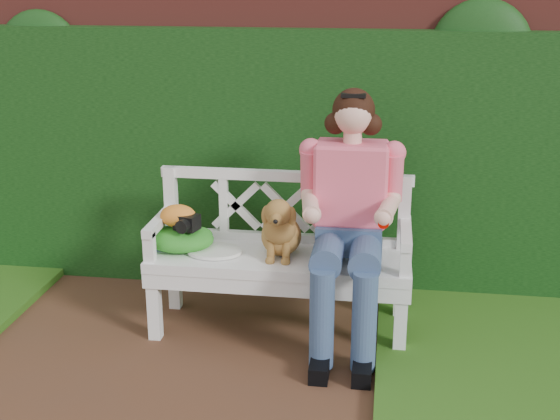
# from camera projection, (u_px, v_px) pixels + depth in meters

# --- Properties ---
(ground) EXTENTS (60.00, 60.00, 0.00)m
(ground) POSITION_uv_depth(u_px,v_px,m) (143.00, 416.00, 3.60)
(ground) COLOR #512F1E
(brick_wall) EXTENTS (10.00, 0.30, 2.20)m
(brick_wall) POSITION_uv_depth(u_px,v_px,m) (223.00, 116.00, 5.04)
(brick_wall) COLOR brown
(brick_wall) RESTS_ON ground
(ivy_hedge) EXTENTS (10.00, 0.18, 1.70)m
(ivy_hedge) POSITION_uv_depth(u_px,v_px,m) (217.00, 160.00, 4.92)
(ivy_hedge) COLOR #1F4F19
(ivy_hedge) RESTS_ON ground
(garden_bench) EXTENTS (1.64, 0.79, 0.48)m
(garden_bench) POSITION_uv_depth(u_px,v_px,m) (280.00, 292.00, 4.39)
(garden_bench) COLOR white
(garden_bench) RESTS_ON ground
(seated_woman) EXTENTS (0.87, 0.98, 1.44)m
(seated_woman) POSITION_uv_depth(u_px,v_px,m) (350.00, 220.00, 4.17)
(seated_woman) COLOR #CB2A47
(seated_woman) RESTS_ON ground
(dog) EXTENTS (0.31, 0.38, 0.37)m
(dog) POSITION_uv_depth(u_px,v_px,m) (281.00, 225.00, 4.23)
(dog) COLOR #B28143
(dog) RESTS_ON garden_bench
(tennis_racket) EXTENTS (0.65, 0.40, 0.03)m
(tennis_racket) POSITION_uv_depth(u_px,v_px,m) (209.00, 251.00, 4.33)
(tennis_racket) COLOR silver
(tennis_racket) RESTS_ON garden_bench
(green_bag) EXTENTS (0.42, 0.33, 0.14)m
(green_bag) POSITION_uv_depth(u_px,v_px,m) (180.00, 238.00, 4.38)
(green_bag) COLOR #25681E
(green_bag) RESTS_ON garden_bench
(camera_item) EXTENTS (0.16, 0.13, 0.09)m
(camera_item) POSITION_uv_depth(u_px,v_px,m) (187.00, 222.00, 4.30)
(camera_item) COLOR black
(camera_item) RESTS_ON green_bag
(baseball_glove) EXTENTS (0.24, 0.19, 0.13)m
(baseball_glove) POSITION_uv_depth(u_px,v_px,m) (178.00, 216.00, 4.34)
(baseball_glove) COLOR orange
(baseball_glove) RESTS_ON green_bag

